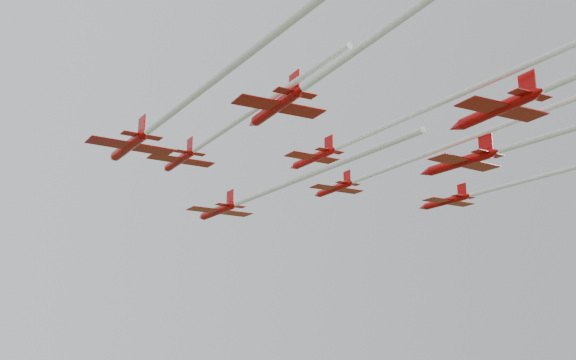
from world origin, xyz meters
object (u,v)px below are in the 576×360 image
jet_row2_left (207,142)px  jet_row3_mid (370,133)px  jet_row2_right (427,154)px  jet_row3_left (177,109)px  jet_row4_right (555,134)px  jet_row4_left (372,39)px  jet_row3_right (521,182)px  jet_lead (251,198)px

jet_row2_left → jet_row3_mid: size_ratio=0.88×
jet_row2_right → jet_row3_left: 32.93m
jet_row2_right → jet_row4_right: bearing=-87.4°
jet_row3_left → jet_row4_left: size_ratio=0.88×
jet_row3_left → jet_row3_mid: (23.12, 3.18, 2.52)m
jet_row3_right → jet_row3_mid: bearing=176.3°
jet_row3_right → jet_row4_left: bearing=-154.8°
jet_row3_left → jet_row4_left: bearing=-63.2°
jet_row3_left → jet_row3_right: jet_row3_left is taller
jet_row2_left → jet_row4_left: size_ratio=0.69×
jet_row3_left → jet_row3_right: 45.51m
jet_row2_left → jet_row4_right: jet_row2_left is taller
jet_row2_left → jet_row4_left: (0.55, -30.59, -0.75)m
jet_row3_left → jet_row3_mid: bearing=4.6°
jet_lead → jet_row4_right: bearing=-74.3°
jet_lead → jet_row3_left: size_ratio=0.94×
jet_row3_right → jet_row4_right: (-11.99, -14.63, -0.11)m
jet_row2_right → jet_row3_right: (12.93, -2.39, -2.26)m
jet_lead → jet_row3_right: bearing=-47.0°
jet_row3_mid → jet_row4_right: (10.34, -15.41, -2.89)m
jet_row3_mid → jet_row3_right: size_ratio=0.91×
jet_row3_mid → jet_row4_left: 23.67m
jet_row3_mid → jet_row4_left: jet_row3_mid is taller
jet_row2_left → jet_row2_right: (23.87, -9.85, -0.54)m
jet_row2_left → jet_row4_left: jet_row2_left is taller
jet_row2_left → jet_row3_right: bearing=-19.5°
jet_lead → jet_row4_left: (-11.04, -42.70, 2.01)m
jet_row2_right → jet_row3_mid: 9.55m
jet_row2_right → jet_row4_right: (0.94, -17.02, -2.37)m
jet_row3_left → jet_row4_right: 35.62m
jet_row3_mid → jet_row2_right: bearing=7.3°
jet_row3_left → jet_row4_right: bearing=-23.3°
jet_row2_left → jet_row3_right: (36.80, -12.25, -2.80)m
jet_row3_left → jet_lead: bearing=49.7°
jet_row2_right → jet_row4_right: jet_row2_right is taller
jet_lead → jet_row2_left: (-11.58, -12.11, 2.76)m
jet_row3_left → jet_row4_left: (9.20, -15.95, 1.79)m
jet_row3_right → jet_row4_right: size_ratio=1.01×
jet_lead → jet_row3_right: 35.06m
jet_row3_right → jet_row4_right: 18.92m
jet_row2_left → jet_row3_left: jet_row2_left is taller
jet_row3_left → jet_row4_right: (33.46, -12.23, -0.38)m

